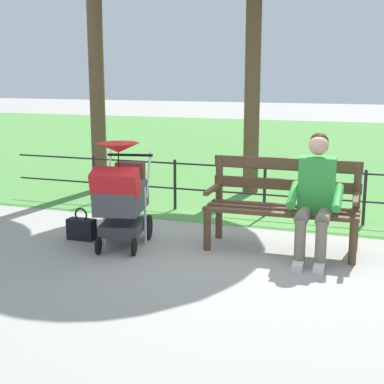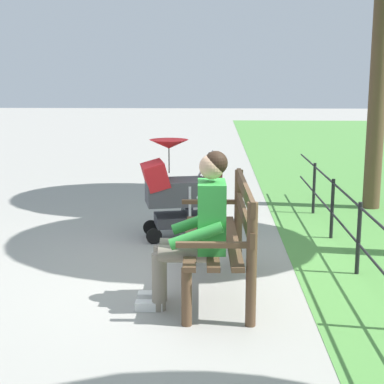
{
  "view_description": "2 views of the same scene",
  "coord_description": "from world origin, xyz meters",
  "px_view_note": "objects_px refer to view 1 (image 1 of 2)",
  "views": [
    {
      "loc": [
        -1.47,
        5.75,
        1.87
      ],
      "look_at": [
        0.48,
        0.15,
        0.61
      ],
      "focal_mm": 52.78,
      "sensor_mm": 36.0,
      "label": 1
    },
    {
      "loc": [
        -5.32,
        -0.02,
        1.84
      ],
      "look_at": [
        0.45,
        0.21,
        0.69
      ],
      "focal_mm": 54.41,
      "sensor_mm": 36.0,
      "label": 2
    }
  ],
  "objects_px": {
    "person_on_bench": "(316,193)",
    "stroller": "(121,194)",
    "park_bench": "(283,201)",
    "handbag": "(82,229)"
  },
  "relations": [
    {
      "from": "park_bench",
      "to": "person_on_bench",
      "type": "distance_m",
      "value": 0.45
    },
    {
      "from": "handbag",
      "to": "stroller",
      "type": "bearing_deg",
      "value": 169.37
    },
    {
      "from": "person_on_bench",
      "to": "stroller",
      "type": "height_order",
      "value": "person_on_bench"
    },
    {
      "from": "park_bench",
      "to": "stroller",
      "type": "height_order",
      "value": "stroller"
    },
    {
      "from": "stroller",
      "to": "handbag",
      "type": "xyz_separation_m",
      "value": [
        0.57,
        -0.11,
        -0.47
      ]
    },
    {
      "from": "person_on_bench",
      "to": "handbag",
      "type": "xyz_separation_m",
      "value": [
        2.58,
        0.21,
        -0.55
      ]
    },
    {
      "from": "park_bench",
      "to": "handbag",
      "type": "relative_size",
      "value": 4.36
    },
    {
      "from": "stroller",
      "to": "person_on_bench",
      "type": "bearing_deg",
      "value": -171.13
    },
    {
      "from": "person_on_bench",
      "to": "stroller",
      "type": "xyz_separation_m",
      "value": [
        2.01,
        0.31,
        -0.08
      ]
    },
    {
      "from": "person_on_bench",
      "to": "stroller",
      "type": "bearing_deg",
      "value": 8.87
    }
  ]
}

